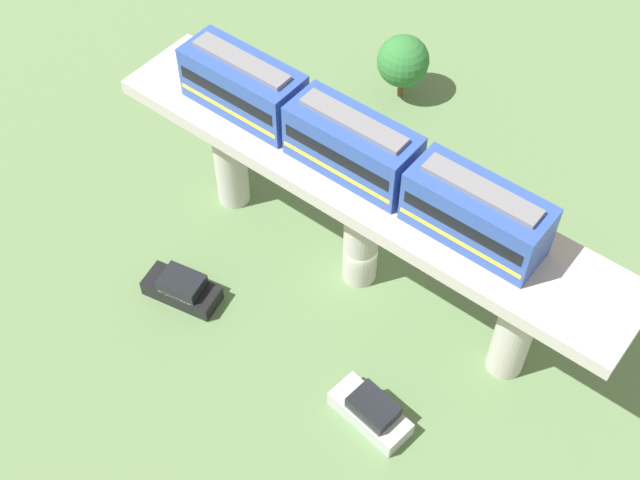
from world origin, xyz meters
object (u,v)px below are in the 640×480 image
Objects in this scene: parked_car_black at (182,288)px; tree_near_viaduct at (403,61)px; train at (352,145)px; parked_car_silver at (371,412)px.

tree_near_viaduct reaches higher than parked_car_black.
parked_car_silver is (6.82, 6.59, -9.00)m from train.
train is at bearing 128.66° from parked_car_black.
parked_car_black is at bearing 0.06° from tree_near_viaduct.
train is at bearing 23.37° from tree_near_viaduct.
parked_car_silver is at bearing 31.36° from tree_near_viaduct.
parked_car_silver is at bearing 79.71° from parked_car_black.
tree_near_viaduct is at bearing -156.63° from train.
tree_near_viaduct is (-20.90, -0.02, 2.19)m from parked_car_black.
parked_car_black and parked_car_silver have the same top height.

